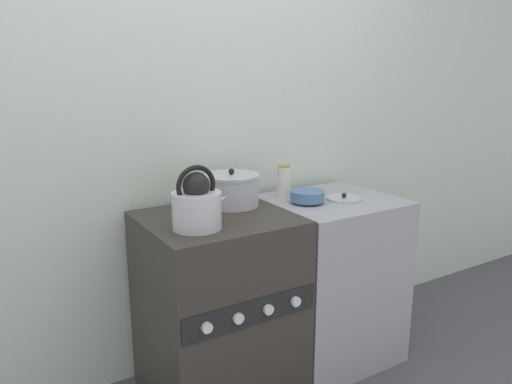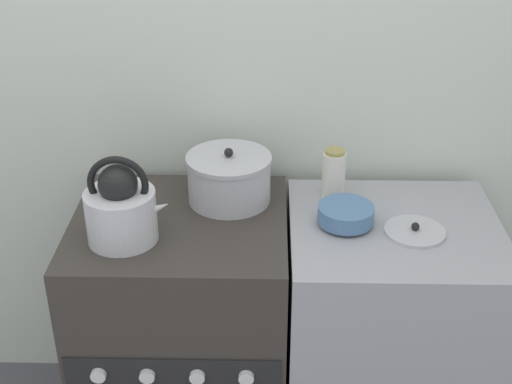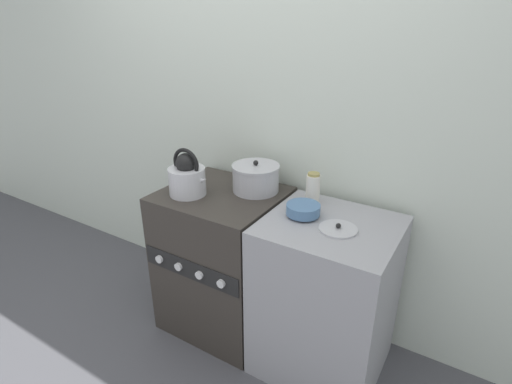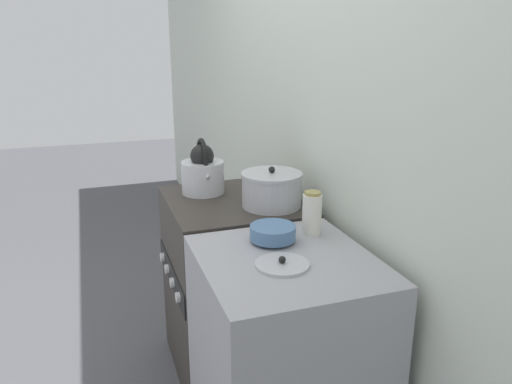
{
  "view_description": "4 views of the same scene",
  "coord_description": "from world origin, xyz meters",
  "px_view_note": "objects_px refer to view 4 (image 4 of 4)",
  "views": [
    {
      "loc": [
        -0.96,
        -1.58,
        1.5
      ],
      "look_at": [
        0.22,
        0.32,
        0.95
      ],
      "focal_mm": 35.0,
      "sensor_mm": 36.0,
      "label": 1
    },
    {
      "loc": [
        0.27,
        -1.52,
        1.97
      ],
      "look_at": [
        0.23,
        0.31,
        0.97
      ],
      "focal_mm": 50.0,
      "sensor_mm": 36.0,
      "label": 2
    },
    {
      "loc": [
        1.22,
        -1.32,
        1.77
      ],
      "look_at": [
        0.23,
        0.29,
        0.94
      ],
      "focal_mm": 28.0,
      "sensor_mm": 36.0,
      "label": 3
    },
    {
      "loc": [
        2.06,
        -0.31,
        1.57
      ],
      "look_at": [
        0.23,
        0.32,
        0.97
      ],
      "focal_mm": 35.0,
      "sensor_mm": 36.0,
      "label": 4
    }
  ],
  "objects_px": {
    "enamel_bowl": "(273,233)",
    "storage_jar": "(312,213)",
    "loose_pot_lid": "(282,264)",
    "stove": "(235,286)",
    "cooking_pot": "(272,190)",
    "kettle": "(203,172)"
  },
  "relations": [
    {
      "from": "storage_jar",
      "to": "loose_pot_lid",
      "type": "bearing_deg",
      "value": -42.93
    },
    {
      "from": "storage_jar",
      "to": "loose_pot_lid",
      "type": "xyz_separation_m",
      "value": [
        0.22,
        -0.21,
        -0.08
      ]
    },
    {
      "from": "stove",
      "to": "loose_pot_lid",
      "type": "distance_m",
      "value": 0.82
    },
    {
      "from": "cooking_pot",
      "to": "enamel_bowl",
      "type": "height_order",
      "value": "cooking_pot"
    },
    {
      "from": "stove",
      "to": "loose_pot_lid",
      "type": "height_order",
      "value": "loose_pot_lid"
    },
    {
      "from": "cooking_pot",
      "to": "storage_jar",
      "type": "xyz_separation_m",
      "value": [
        0.33,
        0.04,
        -0.0
      ]
    },
    {
      "from": "stove",
      "to": "cooking_pot",
      "type": "xyz_separation_m",
      "value": [
        0.15,
        0.13,
        0.51
      ]
    },
    {
      "from": "storage_jar",
      "to": "stove",
      "type": "bearing_deg",
      "value": -160.27
    },
    {
      "from": "enamel_bowl",
      "to": "storage_jar",
      "type": "xyz_separation_m",
      "value": [
        -0.03,
        0.17,
        0.05
      ]
    },
    {
      "from": "loose_pot_lid",
      "to": "stove",
      "type": "bearing_deg",
      "value": 176.69
    },
    {
      "from": "stove",
      "to": "storage_jar",
      "type": "xyz_separation_m",
      "value": [
        0.47,
        0.17,
        0.51
      ]
    },
    {
      "from": "cooking_pot",
      "to": "enamel_bowl",
      "type": "distance_m",
      "value": 0.38
    },
    {
      "from": "stove",
      "to": "cooking_pot",
      "type": "relative_size",
      "value": 3.32
    },
    {
      "from": "stove",
      "to": "loose_pot_lid",
      "type": "relative_size",
      "value": 4.9
    },
    {
      "from": "cooking_pot",
      "to": "stove",
      "type": "bearing_deg",
      "value": -138.12
    },
    {
      "from": "stove",
      "to": "cooking_pot",
      "type": "height_order",
      "value": "cooking_pot"
    },
    {
      "from": "cooking_pot",
      "to": "storage_jar",
      "type": "bearing_deg",
      "value": 6.77
    },
    {
      "from": "stove",
      "to": "kettle",
      "type": "relative_size",
      "value": 3.34
    },
    {
      "from": "kettle",
      "to": "storage_jar",
      "type": "bearing_deg",
      "value": 24.04
    },
    {
      "from": "storage_jar",
      "to": "loose_pot_lid",
      "type": "height_order",
      "value": "storage_jar"
    },
    {
      "from": "cooking_pot",
      "to": "loose_pot_lid",
      "type": "relative_size",
      "value": 1.48
    },
    {
      "from": "cooking_pot",
      "to": "loose_pot_lid",
      "type": "bearing_deg",
      "value": -17.21
    }
  ]
}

